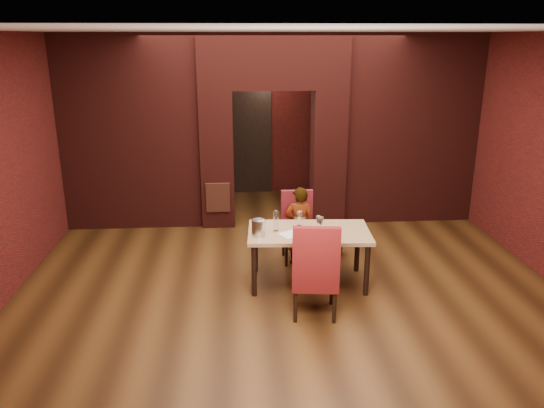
{
  "coord_description": "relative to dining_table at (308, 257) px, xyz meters",
  "views": [
    {
      "loc": [
        -0.67,
        -6.84,
        3.14
      ],
      "look_at": [
        -0.16,
        0.0,
        0.96
      ],
      "focal_mm": 35.0,
      "sensor_mm": 36.0,
      "label": 1
    }
  ],
  "objects": [
    {
      "name": "rear_door_frame",
      "position": [
        -0.68,
        4.37,
        0.68
      ],
      "size": [
        1.02,
        0.04,
        2.22
      ],
      "primitive_type": "cube",
      "color": "black",
      "rests_on": "ground"
    },
    {
      "name": "wing_wall_right",
      "position": [
        2.08,
        2.47,
        1.23
      ],
      "size": [
        2.28,
        0.35,
        3.2
      ],
      "primitive_type": "cube",
      "color": "maroon",
      "rests_on": "ground"
    },
    {
      "name": "wall_right",
      "position": [
        3.22,
        0.47,
        1.23
      ],
      "size": [
        0.04,
        8.0,
        3.2
      ],
      "primitive_type": "cube",
      "color": "maroon",
      "rests_on": "ground"
    },
    {
      "name": "tasting_sheet",
      "position": [
        -0.22,
        -0.09,
        0.37
      ],
      "size": [
        0.39,
        0.36,
        0.0
      ],
      "primitive_type": "cube",
      "rotation": [
        0.0,
        0.0,
        0.52
      ],
      "color": "white",
      "rests_on": "dining_table"
    },
    {
      "name": "water_bottle",
      "position": [
        -0.43,
        0.03,
        0.51
      ],
      "size": [
        0.06,
        0.06,
        0.28
      ],
      "primitive_type": "cylinder",
      "color": "white",
      "rests_on": "dining_table"
    },
    {
      "name": "dining_table",
      "position": [
        0.0,
        0.0,
        0.0
      ],
      "size": [
        1.62,
        0.98,
        0.74
      ],
      "primitive_type": "cube",
      "rotation": [
        0.0,
        0.0,
        -0.06
      ],
      "color": "tan",
      "rests_on": "ground"
    },
    {
      "name": "wall_left",
      "position": [
        -3.78,
        0.47,
        1.23
      ],
      "size": [
        0.04,
        8.0,
        3.2
      ],
      "primitive_type": "cube",
      "color": "maroon",
      "rests_on": "ground"
    },
    {
      "name": "wine_glass_c",
      "position": [
        0.13,
        0.05,
        0.46
      ],
      "size": [
        0.07,
        0.07,
        0.18
      ],
      "primitive_type": null,
      "color": "white",
      "rests_on": "dining_table"
    },
    {
      "name": "vent_panel",
      "position": [
        -1.23,
        2.18,
        0.18
      ],
      "size": [
        0.4,
        0.03,
        0.5
      ],
      "primitive_type": "cube",
      "color": "#A64C30",
      "rests_on": "ground"
    },
    {
      "name": "ceiling",
      "position": [
        -0.28,
        0.47,
        2.83
      ],
      "size": [
        7.0,
        8.0,
        0.04
      ],
      "primitive_type": "cube",
      "color": "silver",
      "rests_on": "ground"
    },
    {
      "name": "wall_front",
      "position": [
        -0.28,
        -3.53,
        1.23
      ],
      "size": [
        7.0,
        0.04,
        3.2
      ],
      "primitive_type": "cube",
      "color": "maroon",
      "rests_on": "ground"
    },
    {
      "name": "pillar_left",
      "position": [
        -1.23,
        2.47,
        0.78
      ],
      "size": [
        0.55,
        0.55,
        2.3
      ],
      "primitive_type": "cube",
      "color": "maroon",
      "rests_on": "ground"
    },
    {
      "name": "wing_wall_left",
      "position": [
        -2.64,
        2.47,
        1.23
      ],
      "size": [
        2.28,
        0.35,
        3.2
      ],
      "primitive_type": "cube",
      "color": "maroon",
      "rests_on": "ground"
    },
    {
      "name": "person_seated",
      "position": [
        -0.05,
        0.64,
        0.2
      ],
      "size": [
        0.42,
        0.29,
        1.14
      ],
      "primitive_type": "imported",
      "rotation": [
        0.0,
        0.0,
        3.11
      ],
      "color": "white",
      "rests_on": "ground"
    },
    {
      "name": "pillar_right",
      "position": [
        0.67,
        2.47,
        0.78
      ],
      "size": [
        0.55,
        0.55,
        2.3
      ],
      "primitive_type": "cube",
      "color": "maroon",
      "rests_on": "ground"
    },
    {
      "name": "floor",
      "position": [
        -0.28,
        0.47,
        -0.37
      ],
      "size": [
        8.0,
        8.0,
        0.0
      ],
      "primitive_type": "plane",
      "color": "#462911",
      "rests_on": "ground"
    },
    {
      "name": "wine_bucket",
      "position": [
        -0.66,
        -0.12,
        0.47
      ],
      "size": [
        0.17,
        0.17,
        0.21
      ],
      "primitive_type": "cylinder",
      "color": "#AEAEB5",
      "rests_on": "dining_table"
    },
    {
      "name": "wall_back",
      "position": [
        -0.28,
        4.47,
        1.23
      ],
      "size": [
        7.0,
        0.04,
        3.2
      ],
      "primitive_type": "cube",
      "color": "maroon",
      "rests_on": "ground"
    },
    {
      "name": "potted_plant",
      "position": [
        0.55,
        0.9,
        -0.17
      ],
      "size": [
        0.48,
        0.47,
        0.4
      ],
      "primitive_type": "imported",
      "rotation": [
        0.0,
        0.0,
        0.71
      ],
      "color": "#236B1E",
      "rests_on": "ground"
    },
    {
      "name": "wine_glass_a",
      "position": [
        -0.1,
        0.19,
        0.47
      ],
      "size": [
        0.08,
        0.08,
        0.2
      ],
      "primitive_type": null,
      "color": "white",
      "rests_on": "dining_table"
    },
    {
      "name": "lintel",
      "position": [
        -0.28,
        2.47,
        2.38
      ],
      "size": [
        2.45,
        0.55,
        0.9
      ],
      "primitive_type": "cube",
      "color": "maroon",
      "rests_on": "ground"
    },
    {
      "name": "chair_near",
      "position": [
        -0.04,
        -0.81,
        0.21
      ],
      "size": [
        0.58,
        0.58,
        1.16
      ],
      "primitive_type": "cube",
      "rotation": [
        0.0,
        0.0,
        3.03
      ],
      "color": "maroon",
      "rests_on": "ground"
    },
    {
      "name": "rear_door",
      "position": [
        -0.68,
        4.41,
        0.68
      ],
      "size": [
        0.9,
        0.08,
        2.1
      ],
      "primitive_type": "cube",
      "color": "black",
      "rests_on": "ground"
    },
    {
      "name": "chair_far",
      "position": [
        -0.04,
        0.74,
        0.14
      ],
      "size": [
        0.47,
        0.47,
        1.01
      ],
      "primitive_type": "cube",
      "rotation": [
        0.0,
        0.0,
        0.02
      ],
      "color": "maroon",
      "rests_on": "ground"
    },
    {
      "name": "wine_glass_b",
      "position": [
        0.15,
        -0.0,
        0.46
      ],
      "size": [
        0.07,
        0.07,
        0.18
      ],
      "primitive_type": null,
      "color": "silver",
      "rests_on": "dining_table"
    }
  ]
}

